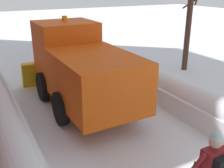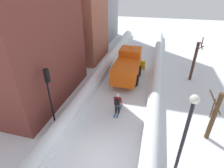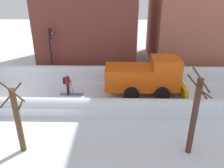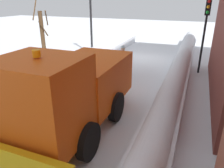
# 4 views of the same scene
# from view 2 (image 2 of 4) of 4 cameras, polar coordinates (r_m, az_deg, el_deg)

# --- Properties ---
(ground_plane) EXTENTS (80.00, 80.00, 0.00)m
(ground_plane) POSITION_cam_2_polar(r_m,az_deg,el_deg) (18.81, 5.01, 1.54)
(ground_plane) COLOR white
(snowbank_left) EXTENTS (1.10, 36.00, 1.22)m
(snowbank_left) POSITION_cam_2_polar(r_m,az_deg,el_deg) (19.17, -3.60, 4.07)
(snowbank_left) COLOR white
(snowbank_left) RESTS_ON ground
(snowbank_right) EXTENTS (1.10, 36.00, 1.11)m
(snowbank_right) POSITION_cam_2_polar(r_m,az_deg,el_deg) (18.41, 14.11, 1.80)
(snowbank_right) COLOR white
(snowbank_right) RESTS_ON ground
(building_brick_near) EXTENTS (8.57, 9.60, 10.31)m
(building_brick_near) POSITION_cam_2_polar(r_m,az_deg,el_deg) (16.47, -30.15, 12.90)
(building_brick_near) COLOR brown
(building_brick_near) RESTS_ON ground
(building_brick_mid) EXTENTS (8.99, 6.38, 10.03)m
(building_brick_mid) POSITION_cam_2_polar(r_m,az_deg,el_deg) (24.36, -14.20, 19.87)
(building_brick_mid) COLOR #9E5642
(building_brick_mid) RESTS_ON ground
(plow_truck) EXTENTS (3.20, 5.98, 3.12)m
(plow_truck) POSITION_cam_2_polar(r_m,az_deg,el_deg) (18.30, 5.15, 5.85)
(plow_truck) COLOR #DB510F
(plow_truck) RESTS_ON ground
(skier) EXTENTS (0.62, 1.80, 1.81)m
(skier) POSITION_cam_2_polar(r_m,az_deg,el_deg) (13.46, 1.75, -5.98)
(skier) COLOR black
(skier) RESTS_ON ground
(traffic_light_pole) EXTENTS (0.28, 0.42, 4.27)m
(traffic_light_pole) POSITION_cam_2_polar(r_m,az_deg,el_deg) (12.18, -19.77, -0.91)
(traffic_light_pole) COLOR black
(traffic_light_pole) RESTS_ON ground
(street_lamp) EXTENTS (0.40, 0.40, 5.02)m
(street_lamp) POSITION_cam_2_polar(r_m,az_deg,el_deg) (8.79, 22.86, -13.31)
(street_lamp) COLOR black
(street_lamp) RESTS_ON ground
(bare_tree_near) EXTENTS (1.16, 1.34, 4.15)m
(bare_tree_near) POSITION_cam_2_polar(r_m,az_deg,el_deg) (12.59, 30.08, -8.83)
(bare_tree_near) COLOR #503821
(bare_tree_near) RESTS_ON ground
(bare_tree_mid) EXTENTS (0.69, 1.25, 4.64)m
(bare_tree_mid) POSITION_cam_2_polar(r_m,az_deg,el_deg) (19.61, 25.10, 6.81)
(bare_tree_mid) COLOR #442A21
(bare_tree_mid) RESTS_ON ground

